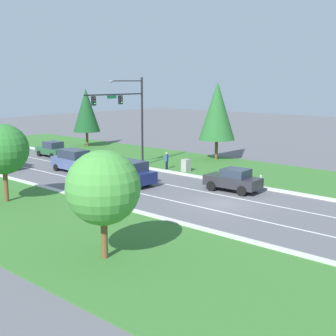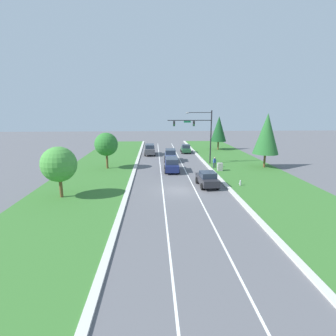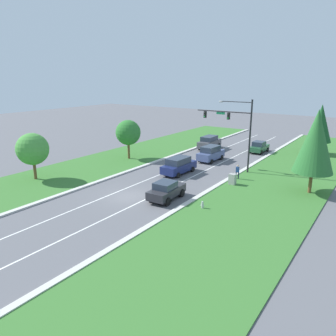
# 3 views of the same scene
# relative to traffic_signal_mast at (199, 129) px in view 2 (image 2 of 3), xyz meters

# --- Properties ---
(ground_plane) EXTENTS (160.00, 160.00, 0.00)m
(ground_plane) POSITION_rel_traffic_signal_mast_xyz_m (-4.50, -14.15, -5.66)
(ground_plane) COLOR #5B5B60
(curb_strip_right) EXTENTS (0.50, 90.00, 0.15)m
(curb_strip_right) POSITION_rel_traffic_signal_mast_xyz_m (1.15, -14.15, -5.59)
(curb_strip_right) COLOR beige
(curb_strip_right) RESTS_ON ground_plane
(curb_strip_left) EXTENTS (0.50, 90.00, 0.15)m
(curb_strip_left) POSITION_rel_traffic_signal_mast_xyz_m (-10.15, -14.15, -5.59)
(curb_strip_left) COLOR beige
(curb_strip_left) RESTS_ON ground_plane
(grass_verge_right) EXTENTS (10.00, 90.00, 0.08)m
(grass_verge_right) POSITION_rel_traffic_signal_mast_xyz_m (6.40, -14.15, -5.62)
(grass_verge_right) COLOR #38702D
(grass_verge_right) RESTS_ON ground_plane
(grass_verge_left) EXTENTS (10.00, 90.00, 0.08)m
(grass_verge_left) POSITION_rel_traffic_signal_mast_xyz_m (-15.40, -14.15, -5.62)
(grass_verge_left) COLOR #38702D
(grass_verge_left) RESTS_ON ground_plane
(lane_stripe_inner_left) EXTENTS (0.14, 81.00, 0.01)m
(lane_stripe_inner_left) POSITION_rel_traffic_signal_mast_xyz_m (-6.30, -14.15, -5.66)
(lane_stripe_inner_left) COLOR white
(lane_stripe_inner_left) RESTS_ON ground_plane
(lane_stripe_inner_right) EXTENTS (0.14, 81.00, 0.01)m
(lane_stripe_inner_right) POSITION_rel_traffic_signal_mast_xyz_m (-2.70, -14.15, -5.66)
(lane_stripe_inner_right) COLOR white
(lane_stripe_inner_right) RESTS_ON ground_plane
(traffic_signal_mast) EXTENTS (7.08, 0.41, 8.61)m
(traffic_signal_mast) POSITION_rel_traffic_signal_mast_xyz_m (0.00, 0.00, 0.00)
(traffic_signal_mast) COLOR black
(traffic_signal_mast) RESTS_ON ground_plane
(forest_sedan) EXTENTS (2.04, 4.15, 1.71)m
(forest_sedan) POSITION_rel_traffic_signal_mast_xyz_m (-0.74, 11.40, -4.82)
(forest_sedan) COLOR #235633
(forest_sedan) RESTS_ON ground_plane
(slate_blue_suv) EXTENTS (2.21, 4.69, 2.06)m
(slate_blue_suv) POSITION_rel_traffic_signal_mast_xyz_m (-4.43, 2.69, -4.62)
(slate_blue_suv) COLOR #475684
(slate_blue_suv) RESTS_ON ground_plane
(graphite_suv) EXTENTS (2.17, 5.04, 2.07)m
(graphite_suv) POSITION_rel_traffic_signal_mast_xyz_m (-8.09, 9.32, -4.58)
(graphite_suv) COLOR #4C4C51
(graphite_suv) RESTS_ON ground_plane
(charcoal_sedan) EXTENTS (2.24, 4.36, 1.76)m
(charcoal_sedan) POSITION_rel_traffic_signal_mast_xyz_m (-1.09, -12.71, -4.76)
(charcoal_sedan) COLOR #28282D
(charcoal_sedan) RESTS_ON ground_plane
(navy_suv) EXTENTS (2.21, 5.05, 1.97)m
(navy_suv) POSITION_rel_traffic_signal_mast_xyz_m (-4.71, -4.92, -4.66)
(navy_suv) COLOR navy
(navy_suv) RESTS_ON ground_plane
(utility_cabinet) EXTENTS (0.70, 0.60, 1.21)m
(utility_cabinet) POSITION_rel_traffic_signal_mast_xyz_m (2.26, -5.26, -5.05)
(utility_cabinet) COLOR #9E9E99
(utility_cabinet) RESTS_ON ground_plane
(pedestrian) EXTENTS (0.43, 0.33, 1.69)m
(pedestrian) POSITION_rel_traffic_signal_mast_xyz_m (1.92, -3.16, -4.72)
(pedestrian) COLOR #232842
(pedestrian) RESTS_ON ground_plane
(fire_hydrant) EXTENTS (0.34, 0.20, 0.70)m
(fire_hydrant) POSITION_rel_traffic_signal_mast_xyz_m (2.79, -12.80, -5.32)
(fire_hydrant) COLOR #B7B7BC
(fire_hydrant) RESTS_ON ground_plane
(conifer_near_right_tree) EXTENTS (3.36, 3.36, 7.32)m
(conifer_near_right_tree) POSITION_rel_traffic_signal_mast_xyz_m (6.80, 14.79, -1.05)
(conifer_near_right_tree) COLOR brown
(conifer_near_right_tree) RESTS_ON ground_plane
(oak_near_left_tree) EXTENTS (3.42, 3.42, 5.43)m
(oak_near_left_tree) POSITION_rel_traffic_signal_mast_xyz_m (-14.28, -2.84, -1.96)
(oak_near_left_tree) COLOR brown
(oak_near_left_tree) RESTS_ON ground_plane
(conifer_far_right_tree) EXTENTS (3.78, 3.78, 8.22)m
(conifer_far_right_tree) POSITION_rel_traffic_signal_mast_xyz_m (9.58, -3.35, -0.47)
(conifer_far_right_tree) COLOR brown
(conifer_far_right_tree) RESTS_ON ground_plane
(oak_far_left_tree) EXTENTS (3.50, 3.50, 5.23)m
(oak_far_left_tree) POSITION_rel_traffic_signal_mast_xyz_m (-16.62, -15.93, -2.20)
(oak_far_left_tree) COLOR brown
(oak_far_left_tree) RESTS_ON ground_plane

